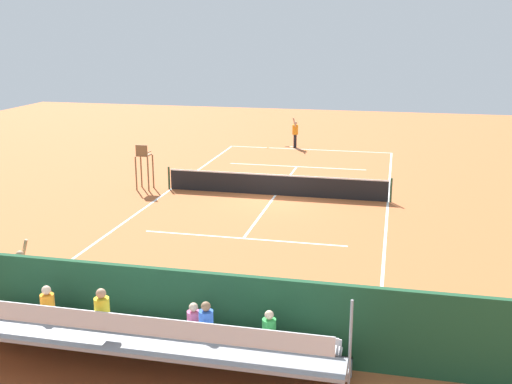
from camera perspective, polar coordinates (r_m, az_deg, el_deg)
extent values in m
plane|color=#BC6033|center=(27.94, 1.82, -0.30)|extent=(60.00, 60.00, 0.00)
cube|color=white|center=(38.51, 4.97, 3.94)|extent=(10.00, 0.10, 0.01)
cube|color=white|center=(17.87, -5.05, -9.44)|extent=(10.00, 0.10, 0.01)
cube|color=white|center=(27.46, 12.11, -0.90)|extent=(0.10, 22.00, 0.01)
cube|color=white|center=(29.26, -7.83, 0.29)|extent=(0.10, 22.00, 0.01)
cube|color=white|center=(33.72, 3.79, 2.37)|extent=(7.50, 0.10, 0.01)
cube|color=white|center=(22.29, -1.17, -4.31)|extent=(7.50, 0.10, 0.01)
cube|color=white|center=(27.94, 1.82, -0.29)|extent=(0.10, 12.10, 0.01)
cube|color=white|center=(38.51, 4.97, 3.94)|extent=(0.10, 0.30, 0.01)
cube|color=black|center=(27.82, 1.83, 0.61)|extent=(10.00, 0.02, 0.91)
cube|color=white|center=(27.70, 1.84, 1.58)|extent=(10.00, 0.04, 0.06)
cylinder|color=#2D5133|center=(27.33, 12.38, 0.16)|extent=(0.10, 0.10, 1.07)
cylinder|color=#2D5133|center=(29.17, -8.05, 1.31)|extent=(0.10, 0.10, 1.07)
cube|color=#1E4C2D|center=(14.90, -8.71, -10.55)|extent=(18.00, 0.16, 2.00)
cube|color=gray|center=(14.96, -9.09, -13.78)|extent=(9.00, 0.10, 0.45)
cube|color=gray|center=(14.59, -9.64, -13.78)|extent=(9.00, 0.80, 0.08)
cube|color=gray|center=(14.99, -9.04, -13.73)|extent=(9.00, 0.04, 0.45)
cube|color=silver|center=(14.32, -9.87, -12.49)|extent=(8.60, 0.36, 0.04)
cube|color=silver|center=(14.08, -10.19, -12.09)|extent=(8.60, 0.03, 0.36)
cube|color=gray|center=(13.74, -11.01, -13.66)|extent=(9.00, 0.80, 0.08)
cube|color=gray|center=(14.13, -10.34, -13.61)|extent=(9.00, 0.04, 0.45)
cube|color=silver|center=(13.46, -11.28, -12.28)|extent=(8.60, 0.36, 0.04)
cube|color=silver|center=(13.23, -11.64, -11.85)|extent=(8.60, 0.03, 0.36)
cube|color=gray|center=(12.89, -12.57, -13.51)|extent=(9.00, 0.80, 0.08)
cube|color=gray|center=(13.28, -11.81, -13.48)|extent=(9.00, 0.04, 0.45)
cube|color=silver|center=(12.62, -12.87, -12.04)|extent=(8.60, 0.36, 0.04)
cube|color=silver|center=(12.39, -13.29, -11.57)|extent=(8.60, 0.03, 0.36)
cylinder|color=gray|center=(12.61, 8.67, -14.70)|extent=(0.06, 0.06, 2.35)
cube|color=#2D2D33|center=(13.71, 1.31, -13.37)|extent=(0.32, 0.40, 0.12)
cylinder|color=green|center=(13.47, 1.22, -12.54)|extent=(0.30, 0.30, 0.45)
sphere|color=beige|center=(13.33, 1.22, -11.31)|extent=(0.20, 0.20, 0.20)
cube|color=#2D2D33|center=(15.50, -18.35, -10.67)|extent=(0.32, 0.40, 0.12)
cylinder|color=pink|center=(15.29, -18.67, -9.89)|extent=(0.30, 0.30, 0.45)
sphere|color=brown|center=(15.16, -18.77, -8.77)|extent=(0.20, 0.20, 0.20)
cube|color=#2D2D33|center=(14.10, -5.59, -12.59)|extent=(0.32, 0.40, 0.12)
cylinder|color=pink|center=(13.87, -5.77, -11.77)|extent=(0.30, 0.30, 0.45)
sphere|color=beige|center=(13.73, -5.81, -10.56)|extent=(0.20, 0.20, 0.20)
cube|color=#2D2D33|center=(14.45, -18.38, -10.64)|extent=(0.32, 0.40, 0.12)
cylinder|color=orange|center=(14.24, -18.72, -9.79)|extent=(0.30, 0.30, 0.45)
sphere|color=beige|center=(14.11, -18.84, -8.59)|extent=(0.20, 0.20, 0.20)
cube|color=#2D2D33|center=(12.85, -13.73, -11.37)|extent=(0.32, 0.40, 0.12)
cylinder|color=yellow|center=(12.64, -14.06, -10.44)|extent=(0.30, 0.30, 0.45)
sphere|color=tan|center=(12.50, -14.15, -9.09)|extent=(0.20, 0.20, 0.20)
cube|color=#2D2D33|center=(13.07, -4.45, -12.70)|extent=(0.32, 0.40, 0.12)
cylinder|color=blue|center=(12.84, -4.64, -11.81)|extent=(0.30, 0.30, 0.45)
sphere|color=#8C6647|center=(12.69, -4.67, -10.51)|extent=(0.20, 0.20, 0.20)
cylinder|color=brown|center=(29.44, -9.50, 1.91)|extent=(0.07, 0.07, 1.60)
cylinder|color=brown|center=(29.67, -10.57, 1.96)|extent=(0.07, 0.07, 1.60)
cylinder|color=brown|center=(28.90, -9.95, 1.64)|extent=(0.07, 0.07, 1.60)
cylinder|color=brown|center=(29.13, -11.04, 1.70)|extent=(0.07, 0.07, 1.60)
cube|color=brown|center=(29.11, -10.34, 3.39)|extent=(0.56, 0.56, 0.06)
cube|color=brown|center=(28.84, -10.55, 3.82)|extent=(0.56, 0.06, 0.48)
cube|color=brown|center=(28.98, -9.88, 3.66)|extent=(0.04, 0.48, 0.04)
cube|color=brown|center=(29.18, -10.82, 3.70)|extent=(0.04, 0.48, 0.04)
cube|color=#9E754C|center=(15.16, 2.24, -12.23)|extent=(1.80, 0.40, 0.05)
cylinder|color=#9E754C|center=(15.16, 5.10, -13.24)|extent=(0.06, 0.06, 0.45)
cylinder|color=#9E754C|center=(15.40, -0.58, -12.70)|extent=(0.06, 0.06, 0.45)
cube|color=#9E754C|center=(14.86, 2.12, -11.52)|extent=(1.80, 0.04, 0.36)
cube|color=#334C8C|center=(15.54, -5.13, -12.68)|extent=(0.90, 0.36, 0.36)
cylinder|color=black|center=(39.04, 3.67, 4.75)|extent=(0.14, 0.14, 0.85)
cylinder|color=black|center=(38.84, 3.59, 4.69)|extent=(0.14, 0.14, 0.85)
cylinder|color=orange|center=(38.82, 3.65, 5.77)|extent=(0.39, 0.39, 0.60)
sphere|color=tan|center=(38.75, 3.66, 6.37)|extent=(0.22, 0.22, 0.22)
cylinder|color=tan|center=(38.53, 3.58, 6.46)|extent=(0.26, 0.11, 0.55)
cylinder|color=tan|center=(39.02, 3.73, 5.87)|extent=(0.10, 0.10, 0.50)
cylinder|color=black|center=(39.26, 2.93, 4.21)|extent=(0.28, 0.04, 0.03)
torus|color=#D8CC4C|center=(39.23, 3.32, 4.19)|extent=(0.31, 0.31, 0.02)
cylinder|color=white|center=(39.23, 3.32, 4.19)|extent=(0.25, 0.25, 0.00)
sphere|color=#CCDB33|center=(38.82, 1.11, 4.13)|extent=(0.07, 0.07, 0.07)
sphere|color=#CCDB33|center=(38.05, 4.62, 3.86)|extent=(0.07, 0.07, 0.07)
cylinder|color=#232328|center=(17.86, -20.88, -8.97)|extent=(0.14, 0.14, 0.85)
cylinder|color=#232328|center=(18.03, -20.48, -8.71)|extent=(0.14, 0.14, 0.85)
cylinder|color=green|center=(17.67, -20.89, -6.68)|extent=(0.37, 0.37, 0.60)
sphere|color=tan|center=(17.53, -21.02, -5.43)|extent=(0.22, 0.22, 0.22)
cylinder|color=tan|center=(17.67, -20.64, -4.93)|extent=(0.25, 0.10, 0.55)
cylinder|color=tan|center=(17.50, -21.31, -6.83)|extent=(0.09, 0.09, 0.50)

